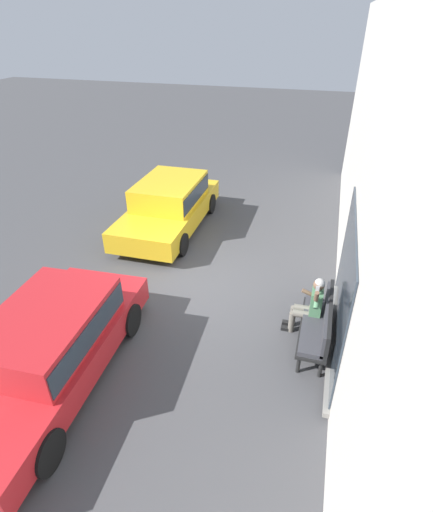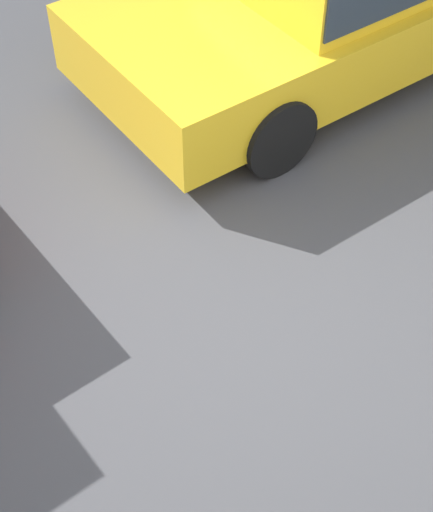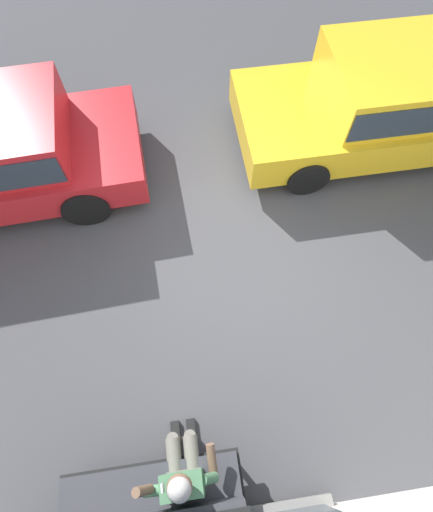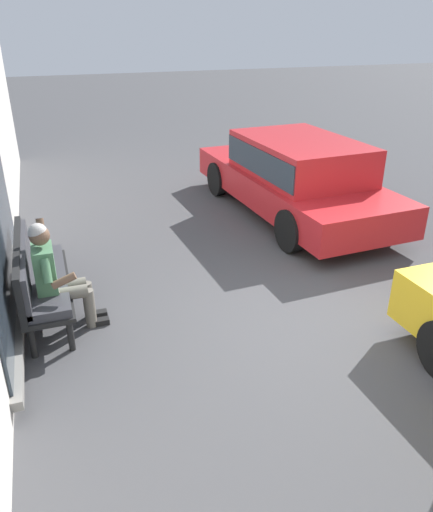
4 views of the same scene
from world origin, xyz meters
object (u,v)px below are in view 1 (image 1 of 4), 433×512
Objects in this scene: parked_car_mid at (48,344)px; person_on_phone at (311,304)px; bench at (320,323)px; parked_car_near at (169,203)px.

person_on_phone is at bearing 119.97° from parked_car_mid.
bench is at bearing 115.28° from parked_car_mid.
bench is 4.95m from parked_car_mid.
parked_car_near reaches higher than person_on_phone.
bench is 0.38× the size of parked_car_mid.
bench is 1.38× the size of person_on_phone.
parked_car_near is (-3.97, -4.67, 0.24)m from bench.
person_on_phone is 0.27× the size of parked_car_mid.
bench is 0.40× the size of parked_car_near.
person_on_phone is at bearing 50.72° from parked_car_near.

